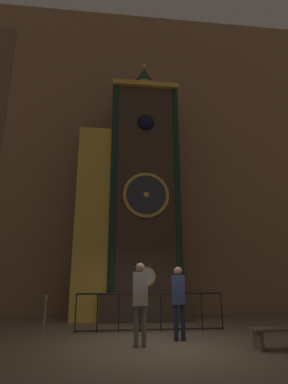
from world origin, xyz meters
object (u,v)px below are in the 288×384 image
visitor_near (140,295)px  visitor_bench (279,334)px  stanchion_post (44,321)px  visitor_far (179,295)px  clock_tower (133,196)px

visitor_near → visitor_bench: size_ratio=1.49×
visitor_near → stanchion_post: bearing=143.0°
visitor_far → visitor_bench: size_ratio=1.42×
stanchion_post → clock_tower: bearing=39.5°
clock_tower → visitor_bench: clock_tower is taller
visitor_far → visitor_bench: (2.00, -1.09, -0.76)m
stanchion_post → visitor_far: bearing=-21.7°
clock_tower → stanchion_post: size_ratio=10.80×
clock_tower → stanchion_post: clock_tower is taller
visitor_far → visitor_bench: visitor_far is taller
visitor_far → stanchion_post: (-3.57, 1.42, -0.75)m
clock_tower → visitor_far: 5.09m
clock_tower → visitor_far: clock_tower is taller
visitor_far → visitor_near: bearing=-137.1°
visitor_near → stanchion_post: size_ratio=1.85×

